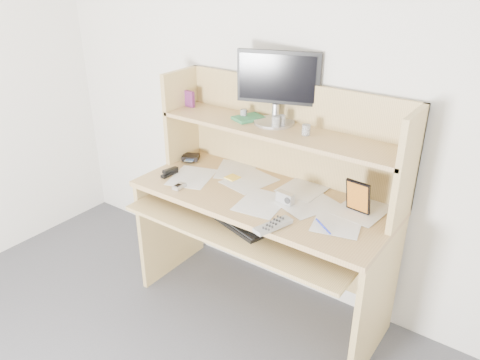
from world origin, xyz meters
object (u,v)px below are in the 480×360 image
Objects in this scene: tv_remote at (273,226)px; game_case at (358,197)px; desk at (270,198)px; keyboard at (237,220)px; monitor at (278,85)px.

tv_remote is 1.17× the size of game_case.
desk reaches higher than keyboard.
desk is 6.87× the size of tv_remote.
keyboard is 0.74m from monitor.
tv_remote is at bearing -119.59° from game_case.
monitor is (-0.55, 0.12, 0.44)m from game_case.
desk is 8.02× the size of game_case.
tv_remote is at bearing -77.29° from monitor.
monitor is at bearing 113.31° from desk.
keyboard is 2.08× the size of tv_remote.
desk is 3.30× the size of keyboard.
desk is at bearing 98.18° from keyboard.
tv_remote is 0.48× the size of monitor.
game_case is 0.72m from monitor.
game_case is at bearing 71.26° from tv_remote.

